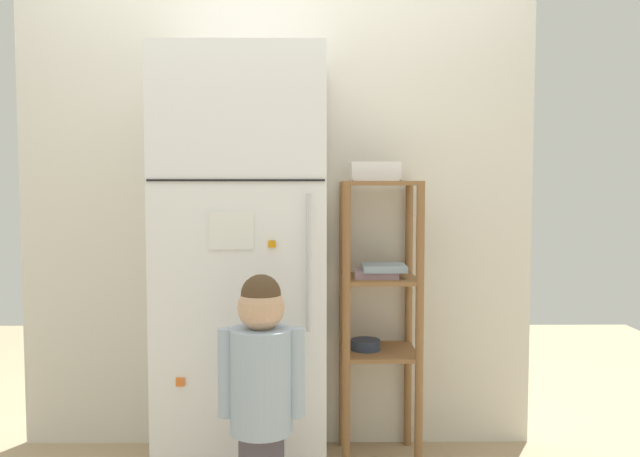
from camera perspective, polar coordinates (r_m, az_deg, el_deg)
kitchen_wall_back at (r=3.08m, az=-3.83°, el=1.98°), size 2.44×0.03×2.30m
refrigerator at (r=2.78m, az=-6.67°, el=-3.38°), size 0.69×0.63×1.80m
child_standing at (r=2.32m, az=-5.21°, el=-13.20°), size 0.30×0.22×0.94m
pantry_shelf_unit at (r=2.92m, az=5.21°, el=-6.04°), size 0.35×0.36×1.27m
fruit_bin at (r=2.88m, az=4.96°, el=4.90°), size 0.21×0.18×0.08m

